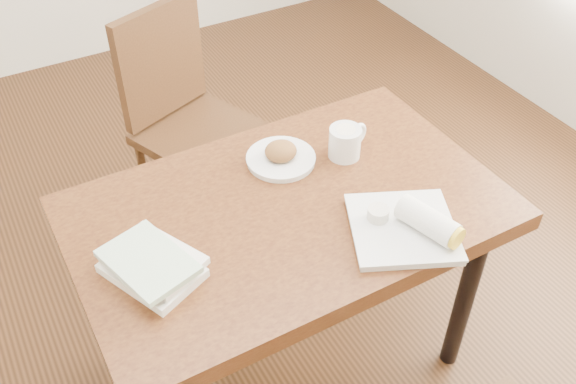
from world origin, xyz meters
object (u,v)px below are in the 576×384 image
plate_burrito (410,226)px  book_stack (152,265)px  table (288,227)px  coffee_mug (346,141)px  chair_far (185,111)px  plate_scone (281,156)px

plate_burrito → book_stack: 0.68m
table → coffee_mug: (0.27, 0.12, 0.14)m
chair_far → plate_burrito: 1.17m
coffee_mug → book_stack: coffee_mug is taller
plate_burrito → plate_scone: bearing=109.0°
plate_scone → plate_burrito: plate_burrito is taller
plate_scone → book_stack: size_ratio=0.73×
table → chair_far: chair_far is taller
book_stack → plate_burrito: bearing=-17.4°
chair_far → book_stack: bearing=-115.8°
chair_far → plate_scone: bearing=-85.4°
table → plate_burrito: bearing=-48.3°
plate_scone → coffee_mug: 0.20m
chair_far → book_stack: size_ratio=3.27×
plate_scone → coffee_mug: bearing=-19.6°
coffee_mug → plate_burrito: size_ratio=0.39×
chair_far → plate_burrito: (0.21, -1.12, 0.23)m
table → coffee_mug: size_ratio=8.37×
table → coffee_mug: coffee_mug is taller
coffee_mug → book_stack: (-0.69, -0.17, -0.02)m
plate_burrito → chair_far: bearing=100.4°
plate_burrito → book_stack: (-0.65, 0.20, 0.00)m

